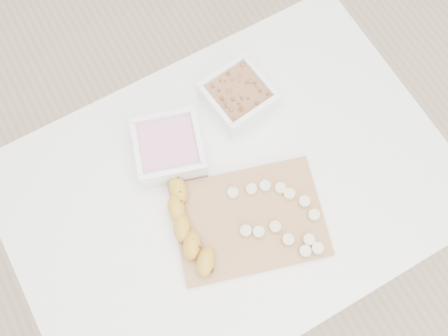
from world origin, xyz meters
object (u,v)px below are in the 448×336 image
bowl_granola (238,96)px  banana (189,228)px  bowl_yogurt (169,148)px  table (230,199)px  cutting_board (249,220)px

bowl_granola → banana: 0.33m
bowl_yogurt → banana: 0.19m
table → bowl_yogurt: bowl_yogurt is taller
table → banana: 0.19m
bowl_yogurt → bowl_granola: bearing=10.3°
bowl_granola → cutting_board: 0.29m
cutting_board → banana: 0.14m
banana → table: bearing=38.4°
table → banana: (-0.13, -0.04, 0.13)m
cutting_board → table: bearing=88.3°
bowl_yogurt → cutting_board: bowl_yogurt is taller
table → cutting_board: (-0.00, -0.09, 0.10)m
table → bowl_granola: bowl_granola is taller
bowl_yogurt → banana: bowl_yogurt is taller
bowl_granola → banana: (-0.25, -0.22, 0.00)m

